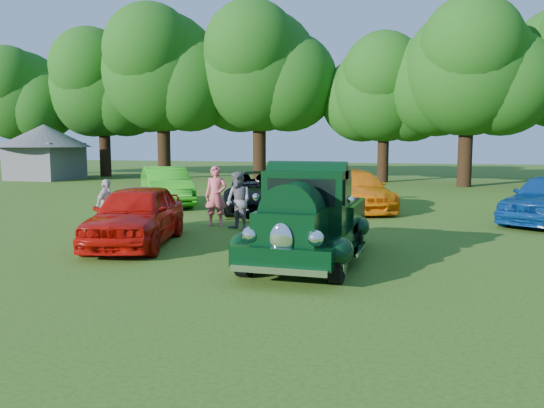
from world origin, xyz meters
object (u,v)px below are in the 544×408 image
(back_car_orange, at_px, (355,191))
(spectator_pink, at_px, (216,196))
(back_car_black, at_px, (261,192))
(hero_pickup, at_px, (309,222))
(spectator_white, at_px, (106,206))
(back_car_lime, at_px, (166,186))
(red_convertible, at_px, (136,215))
(spectator_grey, at_px, (238,201))
(gazebo, at_px, (45,146))

(back_car_orange, distance_m, spectator_pink, 6.34)
(back_car_black, bearing_deg, hero_pickup, -81.80)
(spectator_pink, bearing_deg, spectator_white, -157.31)
(spectator_white, bearing_deg, hero_pickup, -106.90)
(back_car_black, bearing_deg, back_car_orange, 7.49)
(hero_pickup, xyz_separation_m, back_car_lime, (-7.95, 8.61, -0.07))
(hero_pickup, xyz_separation_m, back_car_orange, (-0.21, 9.24, -0.11))
(back_car_black, bearing_deg, spectator_pink, -111.16)
(hero_pickup, distance_m, red_convertible, 4.65)
(spectator_pink, bearing_deg, red_convertible, -117.59)
(spectator_grey, bearing_deg, back_car_black, 128.09)
(back_car_orange, height_order, spectator_grey, spectator_grey)
(hero_pickup, bearing_deg, spectator_white, 162.56)
(hero_pickup, relative_size, spectator_pink, 2.74)
(hero_pickup, height_order, spectator_grey, hero_pickup)
(back_car_orange, height_order, spectator_white, spectator_white)
(spectator_white, bearing_deg, back_car_black, -26.21)
(spectator_white, bearing_deg, back_car_lime, 13.43)
(red_convertible, relative_size, spectator_grey, 2.58)
(red_convertible, height_order, gazebo, gazebo)
(spectator_grey, distance_m, gazebo, 26.81)
(spectator_white, bearing_deg, red_convertible, -127.82)
(back_car_lime, height_order, back_car_orange, back_car_lime)
(spectator_grey, bearing_deg, spectator_white, -128.70)
(gazebo, bearing_deg, back_car_orange, -25.55)
(red_convertible, bearing_deg, spectator_white, 127.09)
(back_car_lime, bearing_deg, back_car_black, -45.84)
(back_car_orange, relative_size, spectator_grey, 2.98)
(red_convertible, height_order, spectator_pink, spectator_pink)
(back_car_lime, relative_size, spectator_pink, 2.59)
(red_convertible, relative_size, back_car_black, 0.83)
(back_car_lime, xyz_separation_m, spectator_white, (1.51, -6.58, -0.03))
(back_car_lime, distance_m, spectator_white, 6.75)
(red_convertible, bearing_deg, gazebo, 119.16)
(hero_pickup, xyz_separation_m, spectator_white, (-6.45, 2.02, -0.10))
(back_car_lime, relative_size, back_car_black, 0.89)
(back_car_black, distance_m, spectator_grey, 4.38)
(back_car_lime, height_order, spectator_grey, spectator_grey)
(hero_pickup, relative_size, spectator_white, 3.32)
(back_car_lime, relative_size, gazebo, 0.76)
(spectator_grey, bearing_deg, red_convertible, -91.30)
(spectator_grey, distance_m, spectator_white, 3.82)
(back_car_orange, bearing_deg, back_car_lime, 160.70)
(spectator_grey, bearing_deg, spectator_pink, 177.14)
(back_car_lime, height_order, gazebo, gazebo)
(hero_pickup, bearing_deg, gazebo, 139.12)
(spectator_white, bearing_deg, gazebo, 43.52)
(hero_pickup, height_order, back_car_orange, hero_pickup)
(red_convertible, xyz_separation_m, spectator_white, (-1.84, 1.45, 0.01))
(hero_pickup, relative_size, gazebo, 0.80)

